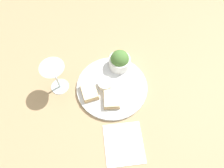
% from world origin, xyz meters
% --- Properties ---
extents(ground_plane, '(4.00, 4.00, 0.00)m').
position_xyz_m(ground_plane, '(0.00, 0.00, 0.00)').
color(ground_plane, tan).
extents(dinner_plate, '(0.30, 0.30, 0.01)m').
position_xyz_m(dinner_plate, '(0.00, 0.00, 0.01)').
color(dinner_plate, silver).
rests_on(dinner_plate, ground_plane).
extents(salad_bowl, '(0.09, 0.09, 0.09)m').
position_xyz_m(salad_bowl, '(-0.11, -0.01, 0.05)').
color(salad_bowl, white).
rests_on(salad_bowl, dinner_plate).
extents(sauce_ramekin, '(0.06, 0.06, 0.03)m').
position_xyz_m(sauce_ramekin, '(0.01, -0.03, 0.03)').
color(sauce_ramekin, white).
rests_on(sauce_ramekin, dinner_plate).
extents(cheese_toast_near, '(0.10, 0.10, 0.03)m').
position_xyz_m(cheese_toast_near, '(0.06, -0.08, 0.03)').
color(cheese_toast_near, tan).
rests_on(cheese_toast_near, dinner_plate).
extents(cheese_toast_far, '(0.10, 0.09, 0.03)m').
position_xyz_m(cheese_toast_far, '(0.06, 0.02, 0.03)').
color(cheese_toast_far, tan).
rests_on(cheese_toast_far, dinner_plate).
extents(wine_glass, '(0.09, 0.09, 0.15)m').
position_xyz_m(wine_glass, '(0.07, -0.21, 0.11)').
color(wine_glass, silver).
rests_on(wine_glass, ground_plane).
extents(napkin, '(0.21, 0.20, 0.01)m').
position_xyz_m(napkin, '(0.21, 0.12, 0.00)').
color(napkin, white).
rests_on(napkin, ground_plane).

